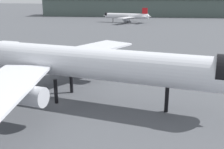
{
  "coord_description": "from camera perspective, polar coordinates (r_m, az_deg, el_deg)",
  "views": [
    {
      "loc": [
        20.51,
        -44.28,
        19.65
      ],
      "look_at": [
        10.24,
        1.6,
        5.69
      ],
      "focal_mm": 44.23,
      "sensor_mm": 36.0,
      "label": 1
    }
  ],
  "objects": [
    {
      "name": "terminal_building",
      "position": [
        248.91,
        11.75,
        13.55
      ],
      "size": [
        223.07,
        48.75,
        31.39
      ],
      "rotation": [
        0.0,
        0.0,
        0.11
      ],
      "color": "#475651",
      "rests_on": "ground"
    },
    {
      "name": "airliner_far_taxiway",
      "position": [
        191.9,
        3.05,
        11.98
      ],
      "size": [
        34.52,
        31.27,
        10.08
      ],
      "rotation": [
        0.0,
        0.0,
        3.03
      ],
      "color": "white",
      "rests_on": "ground"
    },
    {
      "name": "ground",
      "position": [
        52.61,
        -11.4,
        -5.74
      ],
      "size": [
        900.0,
        900.0,
        0.0
      ],
      "primitive_type": "plane",
      "color": "#4C4F54"
    },
    {
      "name": "airliner_near_gate",
      "position": [
        51.65,
        -7.98,
        2.5
      ],
      "size": [
        60.48,
        54.8,
        16.49
      ],
      "rotation": [
        0.0,
        0.0,
        -0.13
      ],
      "color": "silver",
      "rests_on": "ground"
    },
    {
      "name": "service_truck_front",
      "position": [
        88.15,
        -12.24,
        4.34
      ],
      "size": [
        3.92,
        5.94,
        3.0
      ],
      "rotation": [
        0.0,
        0.0,
        1.88
      ],
      "color": "black",
      "rests_on": "ground"
    }
  ]
}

